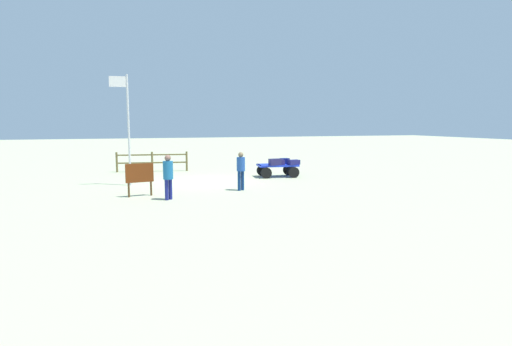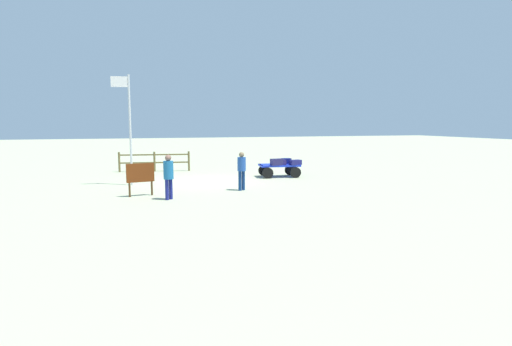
% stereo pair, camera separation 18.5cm
% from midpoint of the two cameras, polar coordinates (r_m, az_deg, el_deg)
% --- Properties ---
extents(ground_plane, '(120.00, 120.00, 0.00)m').
position_cam_midpoint_polar(ground_plane, '(21.19, -6.10, -1.13)').
color(ground_plane, '#ACB18C').
extents(luggage_cart, '(2.28, 1.58, 0.68)m').
position_cam_midpoint_polar(luggage_cart, '(22.81, 3.35, 0.73)').
color(luggage_cart, '#1B34D3').
rests_on(luggage_cart, ground).
extents(suitcase_maroon, '(0.64, 0.44, 0.26)m').
position_cam_midpoint_polar(suitcase_maroon, '(22.61, 5.59, 1.46)').
color(suitcase_maroon, navy).
rests_on(suitcase_maroon, luggage_cart).
extents(suitcase_tan, '(0.52, 0.35, 0.28)m').
position_cam_midpoint_polar(suitcase_tan, '(22.41, 3.69, 1.44)').
color(suitcase_tan, '#1F1955').
rests_on(suitcase_tan, luggage_cart).
extents(suitcase_olive, '(0.45, 0.41, 0.31)m').
position_cam_midpoint_polar(suitcase_olive, '(23.04, 4.37, 1.63)').
color(suitcase_olive, navy).
rests_on(suitcase_olive, luggage_cart).
extents(suitcase_grey, '(0.64, 0.43, 0.34)m').
position_cam_midpoint_polar(suitcase_grey, '(22.30, 3.04, 1.50)').
color(suitcase_grey, '#232050').
rests_on(suitcase_grey, luggage_cart).
extents(worker_lead, '(0.49, 0.49, 1.67)m').
position_cam_midpoint_polar(worker_lead, '(18.17, -1.67, 0.72)').
color(worker_lead, navy).
rests_on(worker_lead, ground).
extents(worker_trailing, '(0.53, 0.53, 1.72)m').
position_cam_midpoint_polar(worker_trailing, '(16.30, -11.47, -0.02)').
color(worker_trailing, navy).
rests_on(worker_trailing, ground).
extents(flagpole, '(0.83, 0.10, 5.12)m').
position_cam_midpoint_polar(flagpole, '(20.43, -16.67, 6.59)').
color(flagpole, silver).
rests_on(flagpole, ground).
extents(signboard, '(1.10, 0.27, 1.32)m').
position_cam_midpoint_polar(signboard, '(17.36, -15.12, -0.24)').
color(signboard, '#4C3319').
rests_on(signboard, ground).
extents(wooden_fence, '(4.17, 0.69, 1.19)m').
position_cam_midpoint_polar(wooden_fence, '(25.97, -13.41, 1.71)').
color(wooden_fence, brown).
rests_on(wooden_fence, ground).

